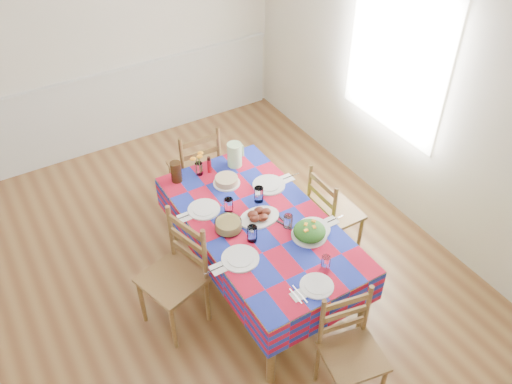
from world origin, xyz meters
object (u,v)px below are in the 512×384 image
green_pitcher (235,155)px  chair_far (196,169)px  dining_table (260,228)px  tea_pitcher (176,172)px  meat_platter (259,216)px  chair_left (176,276)px  chair_right (332,213)px  chair_near (350,351)px

green_pitcher → chair_far: 0.59m
dining_table → tea_pitcher: 0.89m
meat_platter → tea_pitcher: 0.85m
chair_left → chair_right: chair_left is taller
meat_platter → chair_far: 1.17m
tea_pitcher → chair_right: 1.39m
green_pitcher → chair_left: chair_left is taller
dining_table → chair_near: bearing=-89.6°
chair_far → chair_right: chair_far is taller
green_pitcher → chair_left: size_ratio=0.22×
chair_near → chair_far: bearing=101.3°
meat_platter → chair_far: bearing=90.6°
dining_table → chair_far: (-0.00, 1.16, -0.17)m
dining_table → chair_near: chair_near is taller
tea_pitcher → chair_far: (0.34, 0.37, -0.34)m
tea_pitcher → chair_right: (1.08, -0.80, -0.36)m
chair_far → green_pitcher: bearing=115.9°
chair_near → chair_right: bearing=69.1°
chair_far → chair_right: bearing=124.0°
green_pitcher → tea_pitcher: green_pitcher is taller
dining_table → chair_far: size_ratio=1.92×
green_pitcher → chair_right: bearing=-53.5°
tea_pitcher → chair_near: size_ratio=0.21×
chair_left → meat_platter: bearing=74.4°
green_pitcher → dining_table: bearing=-104.5°
dining_table → meat_platter: meat_platter is taller
dining_table → chair_far: bearing=90.1°
chair_right → chair_far: bearing=32.9°
green_pitcher → tea_pitcher: size_ratio=1.17×
meat_platter → chair_right: chair_right is taller
tea_pitcher → chair_left: size_ratio=0.19×
chair_far → dining_table: bearing=91.6°
chair_far → chair_left: 1.37m
meat_platter → chair_far: chair_far is taller
meat_platter → chair_right: size_ratio=0.37×
dining_table → green_pitcher: (0.19, 0.74, 0.19)m
dining_table → green_pitcher: size_ratio=8.38×
green_pitcher → chair_right: 0.99m
chair_near → chair_far: 2.33m
chair_right → tea_pitcher: bearing=54.0°
tea_pitcher → chair_left: chair_left is taller
chair_right → chair_left: bearing=89.9°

